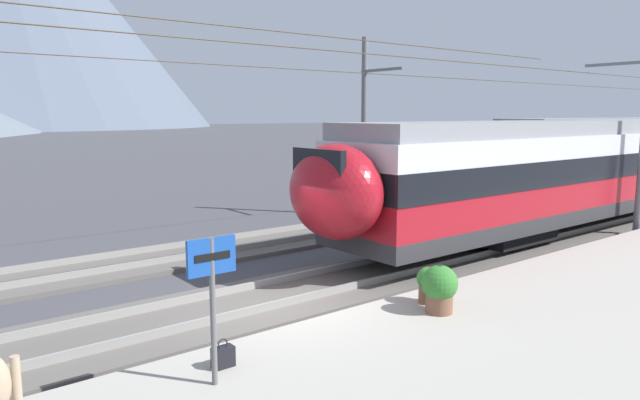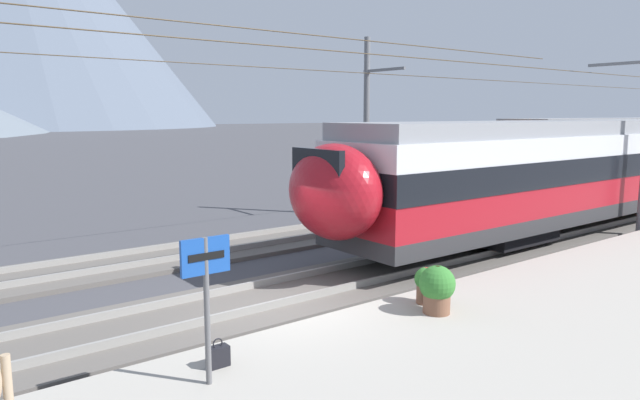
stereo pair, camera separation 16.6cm
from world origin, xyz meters
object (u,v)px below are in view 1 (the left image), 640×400
(catenary_mast_far_side, at_px, (367,123))
(handbag_near_sign, at_px, (223,357))
(potted_plant_platform_edge, at_px, (440,286))
(platform_sign, at_px, (212,278))
(train_near_platform, at_px, (636,161))
(potted_plant_by_shelter, at_px, (428,283))

(catenary_mast_far_side, xyz_separation_m, handbag_near_sign, (-11.72, -9.66, -3.17))
(handbag_near_sign, bearing_deg, potted_plant_platform_edge, -5.39)
(platform_sign, distance_m, potted_plant_platform_edge, 4.77)
(platform_sign, relative_size, handbag_near_sign, 4.71)
(handbag_near_sign, relative_size, potted_plant_platform_edge, 0.48)
(train_near_platform, xyz_separation_m, handbag_near_sign, (-20.15, -3.05, -1.67))
(potted_plant_by_shelter, bearing_deg, catenary_mast_far_side, 53.20)
(catenary_mast_far_side, bearing_deg, potted_plant_platform_edge, -126.37)
(handbag_near_sign, xyz_separation_m, potted_plant_by_shelter, (4.56, 0.10, 0.25))
(handbag_near_sign, relative_size, potted_plant_by_shelter, 0.60)
(catenary_mast_far_side, xyz_separation_m, potted_plant_by_shelter, (-7.16, -9.57, -2.92))
(potted_plant_platform_edge, xyz_separation_m, potted_plant_by_shelter, (0.26, 0.50, -0.09))
(train_near_platform, height_order, potted_plant_platform_edge, train_near_platform)
(platform_sign, distance_m, potted_plant_by_shelter, 5.06)
(potted_plant_platform_edge, distance_m, potted_plant_by_shelter, 0.57)
(train_near_platform, height_order, potted_plant_by_shelter, train_near_platform)
(potted_plant_platform_edge, bearing_deg, platform_sign, -179.92)
(catenary_mast_far_side, bearing_deg, handbag_near_sign, -140.50)
(platform_sign, xyz_separation_m, potted_plant_by_shelter, (4.92, 0.51, -1.10))
(train_near_platform, bearing_deg, platform_sign, -170.42)
(train_near_platform, height_order, platform_sign, train_near_platform)
(platform_sign, relative_size, potted_plant_by_shelter, 2.85)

